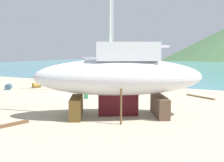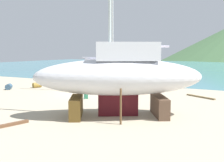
# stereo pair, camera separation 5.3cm
# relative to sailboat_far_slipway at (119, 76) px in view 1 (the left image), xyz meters

# --- Properties ---
(ground_plane) EXTENTS (51.93, 51.93, 0.00)m
(ground_plane) POSITION_rel_sailboat_far_slipway_xyz_m (-7.54, 2.37, -2.67)
(ground_plane) COLOR tan
(sea_water) EXTENTS (133.33, 78.55, 0.01)m
(sea_water) POSITION_rel_sailboat_far_slipway_xyz_m (-7.54, 54.63, -2.67)
(sea_water) COLOR teal
(sea_water) RESTS_ON ground
(sailboat_far_slipway) EXTENTS (11.16, 8.69, 18.70)m
(sailboat_far_slipway) POSITION_rel_sailboat_far_slipway_xyz_m (0.00, 0.00, 0.00)
(sailboat_far_slipway) COLOR brown
(sailboat_far_slipway) RESTS_ON ground
(sailboat_large_starboard) EXTENTS (10.02, 3.88, 16.06)m
(sailboat_large_starboard) POSITION_rel_sailboat_far_slipway_xyz_m (-5.69, 8.71, -0.69)
(sailboat_large_starboard) COLOR #442F24
(sailboat_large_starboard) RESTS_ON ground
(worker) EXTENTS (0.48, 0.48, 1.68)m
(worker) POSITION_rel_sailboat_far_slipway_xyz_m (-5.52, 4.43, -1.79)
(worker) COLOR #2E7554
(worker) RESTS_ON ground
(barrel_tar_black) EXTENTS (0.91, 1.10, 0.59)m
(barrel_tar_black) POSITION_rel_sailboat_far_slipway_xyz_m (-14.60, 7.90, -2.37)
(barrel_tar_black) COLOR olive
(barrel_tar_black) RESTS_ON ground
(barrel_by_slipway) EXTENTS (0.98, 1.03, 0.63)m
(barrel_by_slipway) POSITION_rel_sailboat_far_slipway_xyz_m (-16.21, 5.23, -2.35)
(barrel_by_slipway) COLOR #38566E
(barrel_by_slipway) RESTS_ON ground
(timber_plank_near) EXTENTS (2.82, 1.75, 0.12)m
(timber_plank_near) POSITION_rel_sailboat_far_slipway_xyz_m (3.33, 9.93, -2.61)
(timber_plank_near) COLOR brown
(timber_plank_near) RESTS_ON ground
(timber_short_skew) EXTENTS (0.92, 2.72, 0.17)m
(timber_short_skew) POSITION_rel_sailboat_far_slipway_xyz_m (-4.48, -5.25, -2.58)
(timber_short_skew) COLOR brown
(timber_short_skew) RESTS_ON ground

